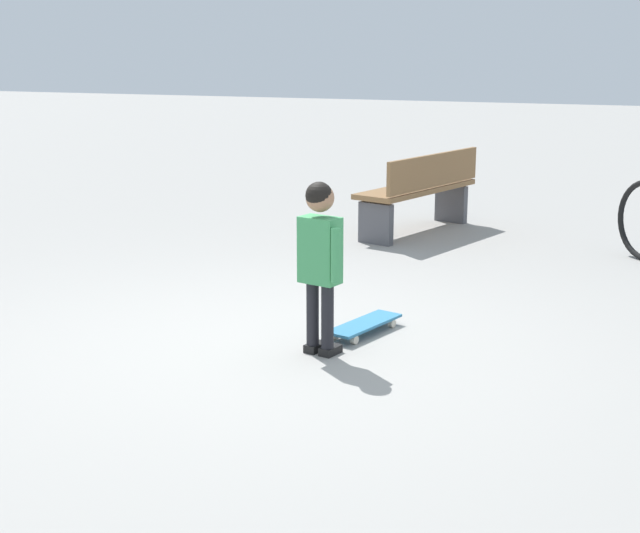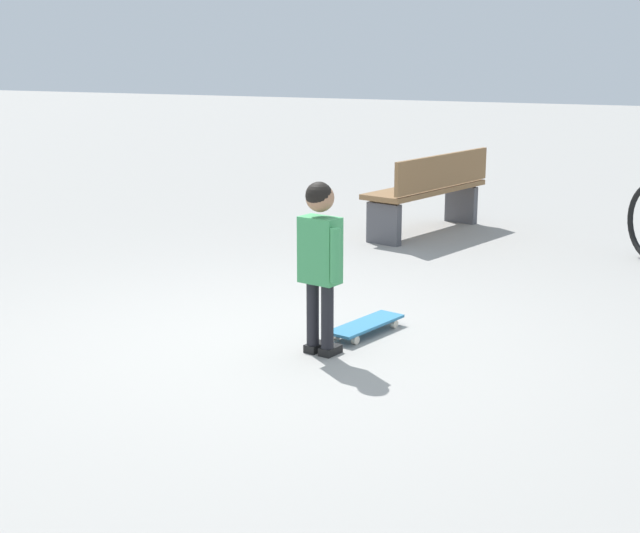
% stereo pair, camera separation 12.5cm
% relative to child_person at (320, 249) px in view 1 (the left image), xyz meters
% --- Properties ---
extents(ground_plane, '(50.00, 50.00, 0.00)m').
position_rel_child_person_xyz_m(ground_plane, '(-0.37, 0.02, -0.66)').
color(ground_plane, gray).
extents(child_person, '(0.32, 0.29, 1.06)m').
position_rel_child_person_xyz_m(child_person, '(0.00, 0.00, 0.00)').
color(child_person, black).
rests_on(child_person, ground).
extents(skateboard, '(0.35, 0.65, 0.07)m').
position_rel_child_person_xyz_m(skateboard, '(0.12, 0.49, -0.60)').
color(skateboard, teal).
rests_on(skateboard, ground).
extents(street_bench, '(0.87, 1.66, 0.80)m').
position_rel_child_person_xyz_m(street_bench, '(-0.44, 3.79, -0.23)').
color(street_bench, brown).
rests_on(street_bench, ground).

